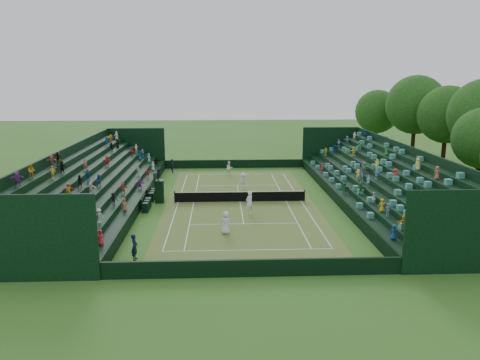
% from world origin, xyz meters
% --- Properties ---
extents(ground, '(160.00, 160.00, 0.00)m').
position_xyz_m(ground, '(0.00, 0.00, 0.00)').
color(ground, '#35631F').
rests_on(ground, ground).
extents(court_surface, '(12.97, 26.77, 0.01)m').
position_xyz_m(court_surface, '(0.00, 0.00, 0.01)').
color(court_surface, '#407F2A').
rests_on(court_surface, ground).
extents(perimeter_wall_north, '(17.17, 0.20, 1.00)m').
position_xyz_m(perimeter_wall_north, '(0.00, 15.88, 0.50)').
color(perimeter_wall_north, black).
rests_on(perimeter_wall_north, ground).
extents(perimeter_wall_south, '(17.17, 0.20, 1.00)m').
position_xyz_m(perimeter_wall_south, '(0.00, -15.88, 0.50)').
color(perimeter_wall_south, black).
rests_on(perimeter_wall_south, ground).
extents(perimeter_wall_east, '(0.20, 31.77, 1.00)m').
position_xyz_m(perimeter_wall_east, '(8.48, 0.00, 0.50)').
color(perimeter_wall_east, black).
rests_on(perimeter_wall_east, ground).
extents(perimeter_wall_west, '(0.20, 31.77, 1.00)m').
position_xyz_m(perimeter_wall_west, '(-8.48, 0.00, 0.50)').
color(perimeter_wall_west, black).
rests_on(perimeter_wall_west, ground).
extents(north_grandstand, '(6.60, 32.00, 4.90)m').
position_xyz_m(north_grandstand, '(12.66, 0.00, 1.55)').
color(north_grandstand, black).
rests_on(north_grandstand, ground).
extents(south_grandstand, '(6.60, 32.00, 4.90)m').
position_xyz_m(south_grandstand, '(-12.66, 0.00, 1.55)').
color(south_grandstand, black).
rests_on(south_grandstand, ground).
extents(tennis_net, '(11.67, 0.10, 1.06)m').
position_xyz_m(tennis_net, '(0.00, 0.00, 0.53)').
color(tennis_net, black).
rests_on(tennis_net, ground).
extents(scoreboard_tower, '(2.00, 1.00, 3.70)m').
position_xyz_m(scoreboard_tower, '(17.75, 16.00, 3.14)').
color(scoreboard_tower, black).
rests_on(scoreboard_tower, ground).
extents(tree_row, '(10.97, 37.07, 11.13)m').
position_xyz_m(tree_row, '(22.83, 11.15, 6.66)').
color(tree_row, black).
rests_on(tree_row, ground).
extents(umpire_chair, '(0.96, 0.96, 3.02)m').
position_xyz_m(umpire_chair, '(-7.14, 0.14, 1.29)').
color(umpire_chair, black).
rests_on(umpire_chair, ground).
extents(courtside_chairs, '(0.53, 5.50, 1.16)m').
position_xyz_m(courtside_chairs, '(-7.95, -0.43, 0.44)').
color(courtside_chairs, black).
rests_on(courtside_chairs, ground).
extents(player_near_west, '(0.95, 0.80, 1.66)m').
position_xyz_m(player_near_west, '(-1.39, -8.62, 0.83)').
color(player_near_west, silver).
rests_on(player_near_west, ground).
extents(player_near_east, '(0.83, 0.82, 1.94)m').
position_xyz_m(player_near_east, '(0.59, -3.82, 0.97)').
color(player_near_east, white).
rests_on(player_near_east, ground).
extents(player_far_west, '(0.95, 0.86, 1.59)m').
position_xyz_m(player_far_west, '(-0.69, 11.48, 0.80)').
color(player_far_west, white).
rests_on(player_far_west, ground).
extents(player_far_east, '(1.19, 1.01, 1.60)m').
position_xyz_m(player_far_east, '(0.55, 5.08, 0.80)').
color(player_far_east, silver).
rests_on(player_far_east, ground).
extents(line_judge_north, '(0.38, 0.57, 1.57)m').
position_xyz_m(line_judge_north, '(-7.26, 13.43, 0.79)').
color(line_judge_north, black).
rests_on(line_judge_north, ground).
extents(line_judge_south, '(0.41, 0.61, 1.62)m').
position_xyz_m(line_judge_south, '(-6.99, -13.13, 0.81)').
color(line_judge_south, black).
rests_on(line_judge_south, ground).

